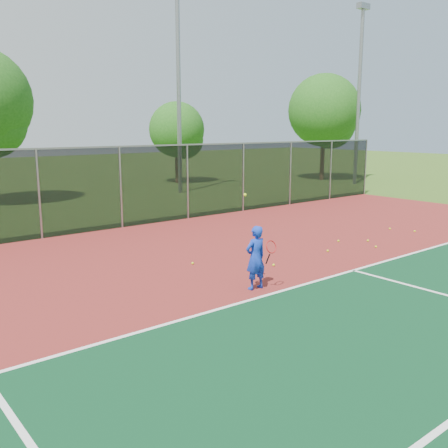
% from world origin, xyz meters
% --- Properties ---
extents(ground, '(120.00, 120.00, 0.00)m').
position_xyz_m(ground, '(0.00, 0.00, 0.00)').
color(ground, '#335719').
rests_on(ground, ground).
extents(court_apron, '(30.00, 20.00, 0.02)m').
position_xyz_m(court_apron, '(0.00, 2.00, 0.01)').
color(court_apron, maroon).
rests_on(court_apron, ground).
extents(fence_back, '(30.00, 0.06, 3.03)m').
position_xyz_m(fence_back, '(0.00, 12.00, 1.56)').
color(fence_back, black).
rests_on(fence_back, court_apron).
extents(tennis_player, '(0.59, 0.60, 2.25)m').
position_xyz_m(tennis_player, '(-1.00, 3.52, 0.77)').
color(tennis_player, '#1334B9').
rests_on(tennis_player, court_apron).
extents(practice_ball_0, '(0.07, 0.07, 0.07)m').
position_xyz_m(practice_ball_0, '(5.16, 4.79, 0.06)').
color(practice_ball_0, '#C9E51A').
rests_on(practice_ball_0, court_apron).
extents(practice_ball_1, '(0.07, 0.07, 0.07)m').
position_xyz_m(practice_ball_1, '(-0.93, 6.14, 0.06)').
color(practice_ball_1, '#C9E51A').
rests_on(practice_ball_1, court_apron).
extents(practice_ball_2, '(0.07, 0.07, 0.07)m').
position_xyz_m(practice_ball_2, '(4.37, 5.37, 0.06)').
color(practice_ball_2, '#C9E51A').
rests_on(practice_ball_2, court_apron).
extents(practice_ball_3, '(0.07, 0.07, 0.07)m').
position_xyz_m(practice_ball_3, '(7.44, 5.45, 0.06)').
color(practice_ball_3, '#C9E51A').
rests_on(practice_ball_3, court_apron).
extents(practice_ball_4, '(0.07, 0.07, 0.07)m').
position_xyz_m(practice_ball_4, '(4.62, 4.11, 0.06)').
color(practice_ball_4, '#C9E51A').
rests_on(practice_ball_4, court_apron).
extents(practice_ball_5, '(0.07, 0.07, 0.07)m').
position_xyz_m(practice_ball_5, '(3.05, 4.72, 0.06)').
color(practice_ball_5, '#C9E51A').
rests_on(practice_ball_5, court_apron).
extents(practice_ball_6, '(0.07, 0.07, 0.07)m').
position_xyz_m(practice_ball_6, '(7.74, 4.64, 0.06)').
color(practice_ball_6, '#C9E51A').
rests_on(practice_ball_6, court_apron).
extents(practice_ball_7, '(0.07, 0.07, 0.07)m').
position_xyz_m(practice_ball_7, '(0.68, 4.62, 0.06)').
color(practice_ball_7, '#C9E51A').
rests_on(practice_ball_7, court_apron).
extents(floodlight_n, '(0.90, 0.40, 11.25)m').
position_xyz_m(floodlight_n, '(7.39, 19.08, 6.39)').
color(floodlight_n, gray).
rests_on(floodlight_n, ground).
extents(floodlight_ne, '(0.90, 0.40, 11.25)m').
position_xyz_m(floodlight_ne, '(18.87, 15.54, 6.39)').
color(floodlight_ne, gray).
rests_on(floodlight_ne, ground).
extents(tree_back_mid, '(3.67, 3.67, 5.38)m').
position_xyz_m(tree_back_mid, '(10.24, 23.42, 3.38)').
color(tree_back_mid, '#3C2A15').
rests_on(tree_back_mid, ground).
extents(tree_back_right, '(5.01, 5.01, 7.37)m').
position_xyz_m(tree_back_right, '(19.32, 18.57, 4.62)').
color(tree_back_right, '#3C2A15').
rests_on(tree_back_right, ground).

